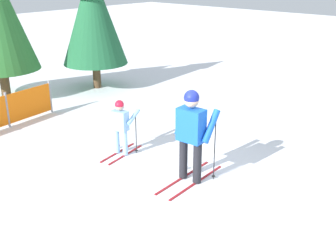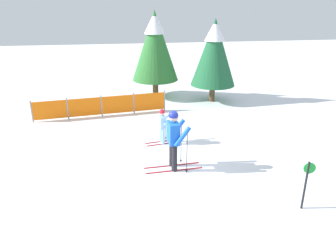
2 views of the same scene
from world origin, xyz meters
TOP-DOWN VIEW (x-y plane):
  - ground_plane at (0.00, 0.00)m, footprint 60.00×60.00m
  - skier_adult at (0.19, 0.12)m, footprint 1.75×0.80m
  - skier_child at (0.11, 2.03)m, footprint 1.21×0.59m
  - conifer_far at (3.24, 6.71)m, footprint 2.15×2.15m

SIDE VIEW (x-z plane):
  - ground_plane at x=0.00m, z-range 0.00..0.00m
  - skier_child at x=0.11m, z-range 0.11..1.37m
  - skier_adult at x=0.19m, z-range 0.17..2.01m
  - conifer_far at x=3.24m, z-range 0.47..4.46m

